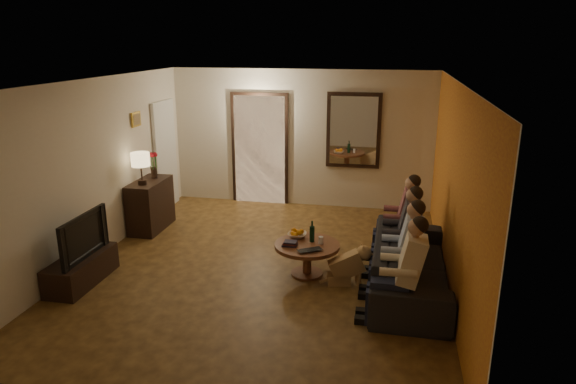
% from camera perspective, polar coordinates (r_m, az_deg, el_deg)
% --- Properties ---
extents(floor, '(5.00, 6.00, 0.01)m').
position_cam_1_polar(floor, '(7.41, -2.77, -8.33)').
color(floor, '#402A11').
rests_on(floor, ground).
extents(ceiling, '(5.00, 6.00, 0.01)m').
position_cam_1_polar(ceiling, '(6.73, -3.08, 12.15)').
color(ceiling, white).
rests_on(ceiling, back_wall).
extents(back_wall, '(5.00, 0.02, 2.60)m').
position_cam_1_polar(back_wall, '(9.82, 1.41, 5.93)').
color(back_wall, beige).
rests_on(back_wall, floor).
extents(front_wall, '(5.00, 0.02, 2.60)m').
position_cam_1_polar(front_wall, '(4.29, -12.93, -8.99)').
color(front_wall, beige).
rests_on(front_wall, floor).
extents(left_wall, '(0.02, 6.00, 2.60)m').
position_cam_1_polar(left_wall, '(7.94, -20.70, 2.27)').
color(left_wall, beige).
rests_on(left_wall, floor).
extents(right_wall, '(0.02, 6.00, 2.60)m').
position_cam_1_polar(right_wall, '(6.80, 17.95, 0.26)').
color(right_wall, beige).
rests_on(right_wall, floor).
extents(orange_accent, '(0.01, 6.00, 2.60)m').
position_cam_1_polar(orange_accent, '(6.80, 17.87, 0.26)').
color(orange_accent, '#B9501F').
rests_on(orange_accent, right_wall).
extents(kitchen_doorway, '(1.00, 0.06, 2.10)m').
position_cam_1_polar(kitchen_doorway, '(10.02, -3.14, 4.67)').
color(kitchen_doorway, '#FFE0A5').
rests_on(kitchen_doorway, floor).
extents(door_trim, '(1.12, 0.04, 2.22)m').
position_cam_1_polar(door_trim, '(10.01, -3.16, 4.66)').
color(door_trim, black).
rests_on(door_trim, floor).
extents(fridge_glimpse, '(0.45, 0.03, 1.70)m').
position_cam_1_polar(fridge_glimpse, '(9.99, -1.73, 3.78)').
color(fridge_glimpse, silver).
rests_on(fridge_glimpse, floor).
extents(mirror_frame, '(1.00, 0.05, 1.40)m').
position_cam_1_polar(mirror_frame, '(9.62, 7.29, 6.79)').
color(mirror_frame, black).
rests_on(mirror_frame, back_wall).
extents(mirror_glass, '(0.86, 0.02, 1.26)m').
position_cam_1_polar(mirror_glass, '(9.59, 7.28, 6.76)').
color(mirror_glass, white).
rests_on(mirror_glass, back_wall).
extents(white_door, '(0.06, 0.85, 2.04)m').
position_cam_1_polar(white_door, '(9.95, -13.45, 3.97)').
color(white_door, white).
rests_on(white_door, floor).
extents(framed_art, '(0.03, 0.28, 0.24)m').
position_cam_1_polar(framed_art, '(8.93, -16.54, 7.76)').
color(framed_art, '#B28C33').
rests_on(framed_art, left_wall).
extents(art_canvas, '(0.01, 0.22, 0.18)m').
position_cam_1_polar(art_canvas, '(8.92, -16.45, 7.76)').
color(art_canvas, brown).
rests_on(art_canvas, left_wall).
extents(dresser, '(0.45, 0.95, 0.85)m').
position_cam_1_polar(dresser, '(9.00, -15.03, -1.40)').
color(dresser, black).
rests_on(dresser, floor).
extents(table_lamp, '(0.30, 0.30, 0.54)m').
position_cam_1_polar(table_lamp, '(8.63, -16.01, 2.54)').
color(table_lamp, beige).
rests_on(table_lamp, dresser).
extents(flower_vase, '(0.14, 0.14, 0.44)m').
position_cam_1_polar(flower_vase, '(9.02, -14.73, 2.91)').
color(flower_vase, red).
rests_on(flower_vase, dresser).
extents(tv_stand, '(0.45, 1.12, 0.37)m').
position_cam_1_polar(tv_stand, '(7.41, -21.96, -7.99)').
color(tv_stand, black).
rests_on(tv_stand, floor).
extents(tv, '(1.02, 0.13, 0.59)m').
position_cam_1_polar(tv, '(7.24, -22.37, -4.52)').
color(tv, black).
rests_on(tv, tv_stand).
extents(sofa, '(2.38, 0.96, 0.69)m').
position_cam_1_polar(sofa, '(6.85, 13.43, -7.78)').
color(sofa, black).
rests_on(sofa, floor).
extents(person_a, '(0.60, 0.40, 1.20)m').
position_cam_1_polar(person_a, '(5.92, 12.84, -9.04)').
color(person_a, tan).
rests_on(person_a, sofa).
extents(person_b, '(0.60, 0.40, 1.20)m').
position_cam_1_polar(person_b, '(6.47, 12.76, -6.77)').
color(person_b, tan).
rests_on(person_b, sofa).
extents(person_c, '(0.60, 0.40, 1.20)m').
position_cam_1_polar(person_c, '(7.02, 12.69, -4.85)').
color(person_c, tan).
rests_on(person_c, sofa).
extents(person_d, '(0.60, 0.40, 1.20)m').
position_cam_1_polar(person_d, '(7.59, 12.63, -3.21)').
color(person_d, tan).
rests_on(person_d, sofa).
extents(dog, '(0.60, 0.36, 0.56)m').
position_cam_1_polar(dog, '(6.85, 6.54, -7.99)').
color(dog, '#B07F51').
rests_on(dog, floor).
extents(coffee_table, '(1.05, 1.05, 0.45)m').
position_cam_1_polar(coffee_table, '(7.10, 2.12, -7.47)').
color(coffee_table, brown).
rests_on(coffee_table, floor).
extents(bowl, '(0.26, 0.26, 0.06)m').
position_cam_1_polar(bowl, '(7.23, 1.02, -4.80)').
color(bowl, white).
rests_on(bowl, coffee_table).
extents(oranges, '(0.20, 0.20, 0.08)m').
position_cam_1_polar(oranges, '(7.20, 1.02, -4.30)').
color(oranges, orange).
rests_on(oranges, bowl).
extents(wine_bottle, '(0.07, 0.07, 0.31)m').
position_cam_1_polar(wine_bottle, '(7.04, 2.69, -4.35)').
color(wine_bottle, black).
rests_on(wine_bottle, coffee_table).
extents(wine_glass, '(0.06, 0.06, 0.10)m').
position_cam_1_polar(wine_glass, '(7.01, 3.67, -5.37)').
color(wine_glass, silver).
rests_on(wine_glass, coffee_table).
extents(book_stack, '(0.20, 0.15, 0.07)m').
position_cam_1_polar(book_stack, '(6.94, 0.21, -5.70)').
color(book_stack, black).
rests_on(book_stack, coffee_table).
extents(laptop, '(0.39, 0.35, 0.03)m').
position_cam_1_polar(laptop, '(6.74, 2.60, -6.65)').
color(laptop, black).
rests_on(laptop, coffee_table).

